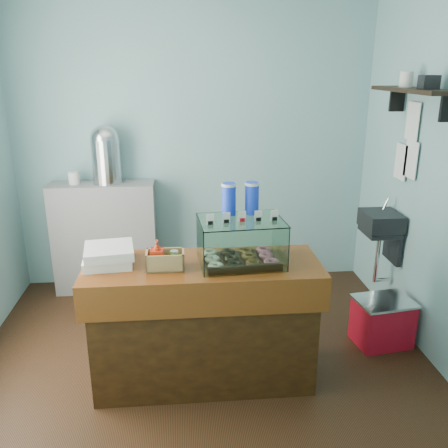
{
  "coord_description": "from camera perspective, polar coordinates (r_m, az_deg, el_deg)",
  "views": [
    {
      "loc": [
        -0.12,
        -3.2,
        2.16
      ],
      "look_at": [
        0.15,
        -0.15,
        1.15
      ],
      "focal_mm": 38.0,
      "sensor_mm": 36.0,
      "label": 1
    }
  ],
  "objects": [
    {
      "name": "counter",
      "position": [
        3.41,
        -2.45,
        -11.69
      ],
      "size": [
        1.6,
        0.6,
        0.9
      ],
      "color": "#45260D",
      "rests_on": "ground"
    },
    {
      "name": "coffee_urn",
      "position": [
        4.66,
        -14.03,
        8.29
      ],
      "size": [
        0.3,
        0.3,
        0.55
      ],
      "color": "silver",
      "rests_on": "back_shelf"
    },
    {
      "name": "back_shelf",
      "position": [
        4.86,
        -14.06,
        -1.58
      ],
      "size": [
        1.0,
        0.32,
        1.1
      ],
      "primitive_type": "cube",
      "color": "gray",
      "rests_on": "ground"
    },
    {
      "name": "red_cooler",
      "position": [
        4.14,
        18.5,
        -11.06
      ],
      "size": [
        0.49,
        0.4,
        0.39
      ],
      "rotation": [
        0.0,
        0.0,
        0.15
      ],
      "color": "red",
      "rests_on": "ground"
    },
    {
      "name": "pastry_boxes",
      "position": [
        3.27,
        -13.71,
        -3.67
      ],
      "size": [
        0.36,
        0.36,
        0.13
      ],
      "rotation": [
        0.0,
        0.0,
        0.09
      ],
      "color": "silver",
      "rests_on": "counter"
    },
    {
      "name": "condiment_crate",
      "position": [
        3.13,
        -7.32,
        -4.14
      ],
      "size": [
        0.25,
        0.15,
        0.2
      ],
      "rotation": [
        0.0,
        0.0,
        0.0
      ],
      "color": "tan",
      "rests_on": "counter"
    },
    {
      "name": "ground",
      "position": [
        3.86,
        -2.55,
        -15.69
      ],
      "size": [
        3.5,
        3.5,
        0.0
      ],
      "primitive_type": "plane",
      "color": "black",
      "rests_on": "ground"
    },
    {
      "name": "room_shell",
      "position": [
        3.24,
        -2.52,
        10.24
      ],
      "size": [
        3.54,
        3.04,
        2.82
      ],
      "color": "#7BACB4",
      "rests_on": "ground"
    },
    {
      "name": "display_case",
      "position": [
        3.2,
        2.02,
        -1.54
      ],
      "size": [
        0.59,
        0.45,
        0.52
      ],
      "rotation": [
        0.0,
        0.0,
        0.07
      ],
      "color": "black",
      "rests_on": "counter"
    }
  ]
}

